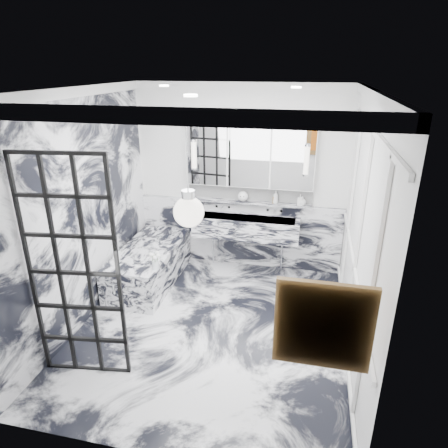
% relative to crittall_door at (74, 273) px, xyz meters
% --- Properties ---
extents(floor, '(3.60, 3.60, 0.00)m').
position_rel_crittall_door_xyz_m(floor, '(1.10, 0.99, -1.16)').
color(floor, silver).
rests_on(floor, ground).
extents(ceiling, '(3.60, 3.60, 0.00)m').
position_rel_crittall_door_xyz_m(ceiling, '(1.10, 0.99, 1.64)').
color(ceiling, white).
rests_on(ceiling, wall_back).
extents(wall_back, '(3.60, 0.00, 3.60)m').
position_rel_crittall_door_xyz_m(wall_back, '(1.10, 2.79, 0.24)').
color(wall_back, white).
rests_on(wall_back, floor).
extents(wall_front, '(3.60, 0.00, 3.60)m').
position_rel_crittall_door_xyz_m(wall_front, '(1.10, -0.81, 0.24)').
color(wall_front, white).
rests_on(wall_front, floor).
extents(wall_left, '(0.00, 3.60, 3.60)m').
position_rel_crittall_door_xyz_m(wall_left, '(-0.50, 0.99, 0.24)').
color(wall_left, white).
rests_on(wall_left, floor).
extents(wall_right, '(0.00, 3.60, 3.60)m').
position_rel_crittall_door_xyz_m(wall_right, '(2.70, 0.99, 0.24)').
color(wall_right, white).
rests_on(wall_right, floor).
extents(marble_clad_back, '(3.18, 0.05, 1.05)m').
position_rel_crittall_door_xyz_m(marble_clad_back, '(1.10, 2.77, -0.64)').
color(marble_clad_back, silver).
rests_on(marble_clad_back, floor).
extents(marble_clad_left, '(0.02, 3.56, 2.68)m').
position_rel_crittall_door_xyz_m(marble_clad_left, '(-0.48, 0.99, 0.18)').
color(marble_clad_left, silver).
rests_on(marble_clad_left, floor).
extents(panel_molding, '(0.03, 3.40, 2.30)m').
position_rel_crittall_door_xyz_m(panel_molding, '(2.68, 0.99, 0.14)').
color(panel_molding, white).
rests_on(panel_molding, floor).
extents(soap_bottle_a, '(0.09, 0.09, 0.20)m').
position_rel_crittall_door_xyz_m(soap_bottle_a, '(1.66, 2.70, 0.03)').
color(soap_bottle_a, '#8C5919').
rests_on(soap_bottle_a, ledge).
extents(soap_bottle_b, '(0.08, 0.08, 0.16)m').
position_rel_crittall_door_xyz_m(soap_bottle_b, '(2.02, 2.70, 0.01)').
color(soap_bottle_b, '#4C4C51').
rests_on(soap_bottle_b, ledge).
extents(soap_bottle_c, '(0.13, 0.13, 0.13)m').
position_rel_crittall_door_xyz_m(soap_bottle_c, '(2.06, 2.70, -0.00)').
color(soap_bottle_c, silver).
rests_on(soap_bottle_c, ledge).
extents(face_pot, '(0.16, 0.16, 0.16)m').
position_rel_crittall_door_xyz_m(face_pot, '(1.17, 2.70, 0.00)').
color(face_pot, white).
rests_on(face_pot, ledge).
extents(amber_bottle, '(0.04, 0.04, 0.10)m').
position_rel_crittall_door_xyz_m(amber_bottle, '(1.64, 2.70, -0.02)').
color(amber_bottle, '#8C5919').
rests_on(amber_bottle, ledge).
extents(flower_vase, '(0.09, 0.09, 0.12)m').
position_rel_crittall_door_xyz_m(flower_vase, '(0.28, 1.30, -0.55)').
color(flower_vase, silver).
rests_on(flower_vase, bathtub).
extents(crittall_door, '(0.88, 0.15, 2.32)m').
position_rel_crittall_door_xyz_m(crittall_door, '(0.00, 0.00, 0.00)').
color(crittall_door, black).
rests_on(crittall_door, floor).
extents(artwork, '(0.53, 0.05, 0.53)m').
position_rel_crittall_door_xyz_m(artwork, '(2.30, -0.77, 0.31)').
color(artwork, '#C65414').
rests_on(artwork, wall_front).
extents(pendant_light, '(0.23, 0.23, 0.23)m').
position_rel_crittall_door_xyz_m(pendant_light, '(1.27, -0.29, 0.83)').
color(pendant_light, white).
rests_on(pendant_light, ceiling).
extents(trough_sink, '(1.60, 0.45, 0.30)m').
position_rel_crittall_door_xyz_m(trough_sink, '(1.25, 2.55, -0.43)').
color(trough_sink, silver).
rests_on(trough_sink, wall_back).
extents(ledge, '(1.90, 0.14, 0.04)m').
position_rel_crittall_door_xyz_m(ledge, '(1.25, 2.71, -0.09)').
color(ledge, silver).
rests_on(ledge, wall_back).
extents(subway_tile, '(1.90, 0.03, 0.23)m').
position_rel_crittall_door_xyz_m(subway_tile, '(1.25, 2.78, 0.04)').
color(subway_tile, white).
rests_on(subway_tile, wall_back).
extents(mirror_cabinet, '(1.90, 0.16, 1.00)m').
position_rel_crittall_door_xyz_m(mirror_cabinet, '(1.25, 2.72, 0.66)').
color(mirror_cabinet, white).
rests_on(mirror_cabinet, wall_back).
extents(sconce_left, '(0.07, 0.07, 0.40)m').
position_rel_crittall_door_xyz_m(sconce_left, '(0.43, 2.62, 0.62)').
color(sconce_left, white).
rests_on(sconce_left, mirror_cabinet).
extents(sconce_right, '(0.07, 0.07, 0.40)m').
position_rel_crittall_door_xyz_m(sconce_right, '(2.07, 2.62, 0.62)').
color(sconce_right, white).
rests_on(sconce_right, mirror_cabinet).
extents(bathtub, '(0.75, 1.65, 0.55)m').
position_rel_crittall_door_xyz_m(bathtub, '(-0.07, 1.89, -0.89)').
color(bathtub, silver).
rests_on(bathtub, floor).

